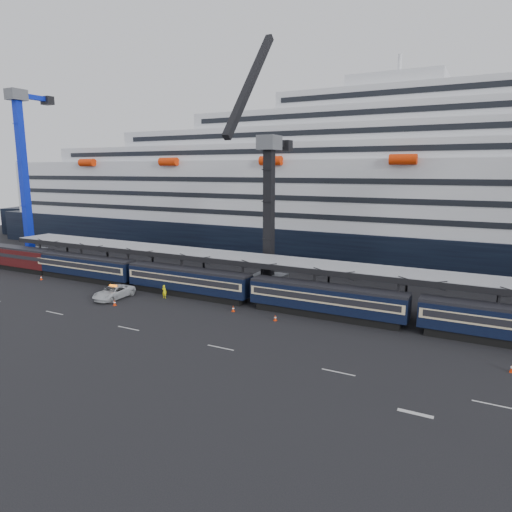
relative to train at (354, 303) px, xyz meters
name	(u,v)px	position (x,y,z in m)	size (l,w,h in m)	color
ground	(373,360)	(4.65, -10.00, -2.20)	(260.00, 260.00, 0.00)	black
lane_markings	(466,406)	(12.80, -15.23, -2.19)	(111.00, 4.27, 0.02)	beige
train	(354,303)	(0.00, 0.00, 0.00)	(133.05, 3.00, 4.05)	black
canopy	(403,274)	(4.65, 4.00, 3.05)	(130.00, 6.25, 5.53)	#93959B
cruise_ship	(433,198)	(3.57, 35.99, 10.14)	(214.09, 28.84, 34.00)	black
crane_blue	(21,165)	(-67.35, 7.55, 16.03)	(4.50, 19.91, 52.01)	#4F5156
crane_dark_near	(268,208)	(-15.35, 8.59, 9.73)	(4.50, 17.75, 35.08)	#4F5156
pickup_truck	(114,292)	(-31.55, -5.87, -1.33)	(2.89, 6.26, 1.74)	silver
worker	(164,292)	(-25.57, -2.50, -1.28)	(0.67, 0.44, 1.84)	#FDF60D
traffic_cone_a	(41,278)	(-49.73, -3.27, -1.84)	(0.37, 0.37, 0.73)	red
traffic_cone_b	(115,303)	(-29.04, -8.28, -1.81)	(0.40, 0.40, 0.80)	red
traffic_cone_c	(233,309)	(-14.18, -3.33, -1.82)	(0.39, 0.39, 0.78)	red
traffic_cone_d	(275,318)	(-8.08, -4.08, -1.84)	(0.37, 0.37, 0.73)	red
traffic_cone_e	(512,368)	(15.99, -7.00, -1.78)	(0.42, 0.42, 0.85)	red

